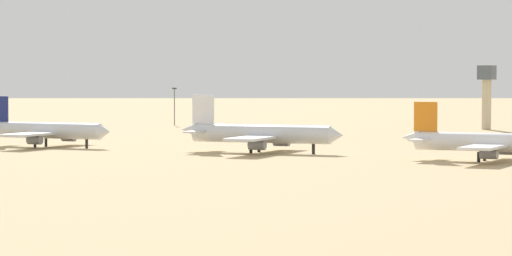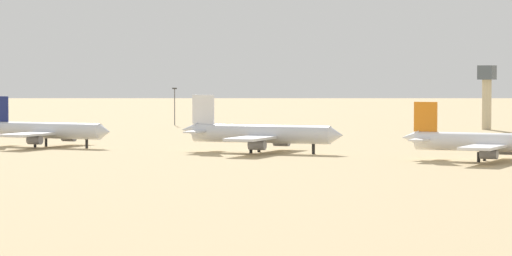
# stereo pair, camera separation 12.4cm
# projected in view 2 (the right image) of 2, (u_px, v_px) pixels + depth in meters

# --- Properties ---
(ground) EXTENTS (4000.00, 4000.00, 0.00)m
(ground) POSITION_uv_depth(u_px,v_px,m) (237.00, 156.00, 274.26)
(ground) COLOR tan
(ridge_far_west) EXTENTS (280.50, 254.74, 83.11)m
(ridge_far_west) POSITION_uv_depth(u_px,v_px,m) (216.00, 56.00, 1373.02)
(ridge_far_west) COLOR slate
(ridge_far_west) RESTS_ON ground
(ridge_west) EXTENTS (311.73, 287.21, 116.99)m
(ridge_west) POSITION_uv_depth(u_px,v_px,m) (507.00, 41.00, 1346.24)
(ridge_west) COLOR slate
(ridge_west) RESTS_ON ground
(parked_jet_navy_1) EXTENTS (39.35, 33.25, 12.99)m
(parked_jet_navy_1) POSITION_uv_depth(u_px,v_px,m) (44.00, 131.00, 307.93)
(parked_jet_navy_1) COLOR silver
(parked_jet_navy_1) RESTS_ON ground
(parked_jet_white_2) EXTENTS (41.40, 35.18, 13.69)m
(parked_jet_white_2) POSITION_uv_depth(u_px,v_px,m) (260.00, 134.00, 284.69)
(parked_jet_white_2) COLOR silver
(parked_jet_white_2) RESTS_ON ground
(parked_jet_orange_3) EXTENTS (38.29, 32.29, 12.64)m
(parked_jet_orange_3) POSITION_uv_depth(u_px,v_px,m) (487.00, 142.00, 254.84)
(parked_jet_orange_3) COLOR white
(parked_jet_orange_3) RESTS_ON ground
(control_tower) EXTENTS (5.20, 5.20, 21.92)m
(control_tower) POSITION_uv_depth(u_px,v_px,m) (487.00, 91.00, 408.60)
(control_tower) COLOR #C6B793
(control_tower) RESTS_ON ground
(light_pole_west) EXTENTS (1.80, 0.50, 13.98)m
(light_pole_west) POSITION_uv_depth(u_px,v_px,m) (175.00, 103.00, 444.71)
(light_pole_west) COLOR #59595E
(light_pole_west) RESTS_ON ground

